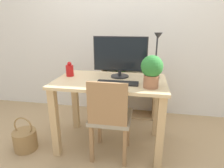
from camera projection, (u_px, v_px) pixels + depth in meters
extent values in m
plane|color=tan|center=(110.00, 143.00, 2.16)|extent=(10.00, 10.00, 0.00)
cube|color=silver|center=(123.00, 25.00, 2.64)|extent=(8.00, 0.05, 2.60)
cube|color=#D8BC8C|center=(110.00, 81.00, 1.93)|extent=(1.14, 0.68, 0.03)
cube|color=tan|center=(55.00, 123.00, 1.87)|extent=(0.07, 0.07, 0.74)
cube|color=tan|center=(160.00, 134.00, 1.70)|extent=(0.07, 0.07, 0.74)
cube|color=tan|center=(75.00, 101.00, 2.40)|extent=(0.07, 0.07, 0.74)
cube|color=tan|center=(157.00, 107.00, 2.23)|extent=(0.07, 0.07, 0.74)
cylinder|color=#232326|center=(120.00, 76.00, 2.03)|extent=(0.19, 0.19, 0.02)
cylinder|color=#232326|center=(120.00, 73.00, 2.02)|extent=(0.04, 0.04, 0.06)
cube|color=#232326|center=(120.00, 54.00, 1.97)|extent=(0.57, 0.02, 0.36)
cube|color=black|center=(120.00, 54.00, 1.96)|extent=(0.55, 0.03, 0.34)
cube|color=black|center=(117.00, 83.00, 1.80)|extent=(0.40, 0.13, 0.02)
cylinder|color=red|center=(70.00, 71.00, 2.05)|extent=(0.08, 0.08, 0.12)
sphere|color=red|center=(69.00, 64.00, 2.03)|extent=(0.05, 0.05, 0.05)
cylinder|color=#2D2D33|center=(155.00, 77.00, 2.00)|extent=(0.10, 0.10, 0.02)
cylinder|color=#2D2D33|center=(156.00, 55.00, 1.92)|extent=(0.02, 0.02, 0.44)
cylinder|color=#2D2D33|center=(158.00, 33.00, 1.81)|extent=(0.01, 0.10, 0.01)
cone|color=#2D2D33|center=(158.00, 36.00, 1.77)|extent=(0.08, 0.08, 0.06)
cylinder|color=#9E6647|center=(151.00, 81.00, 1.68)|extent=(0.14, 0.14, 0.12)
sphere|color=#2D7A33|center=(152.00, 66.00, 1.64)|extent=(0.20, 0.20, 0.20)
cube|color=#9E937F|center=(111.00, 117.00, 1.87)|extent=(0.40, 0.40, 0.04)
cube|color=#9E754C|center=(107.00, 104.00, 1.63)|extent=(0.36, 0.03, 0.40)
cube|color=#9E754C|center=(92.00, 144.00, 1.82)|extent=(0.04, 0.04, 0.41)
cube|color=#9E754C|center=(125.00, 148.00, 1.77)|extent=(0.04, 0.04, 0.41)
cube|color=#9E754C|center=(100.00, 127.00, 2.12)|extent=(0.04, 0.04, 0.41)
cube|color=#9E754C|center=(128.00, 129.00, 2.07)|extent=(0.04, 0.04, 0.41)
cube|color=tan|center=(105.00, 89.00, 2.80)|extent=(0.02, 0.28, 0.77)
cube|color=tan|center=(154.00, 92.00, 2.68)|extent=(0.02, 0.28, 0.77)
cube|color=tan|center=(128.00, 114.00, 2.85)|extent=(0.74, 0.28, 0.02)
cube|color=tan|center=(129.00, 65.00, 2.62)|extent=(0.74, 0.28, 0.02)
cube|color=tan|center=(129.00, 90.00, 2.74)|extent=(0.71, 0.28, 0.02)
cube|color=orange|center=(108.00, 105.00, 2.87)|extent=(0.05, 0.24, 0.23)
cube|color=navy|center=(111.00, 102.00, 2.84)|extent=(0.04, 0.24, 0.33)
cube|color=orange|center=(114.00, 103.00, 2.84)|extent=(0.05, 0.24, 0.29)
cube|color=#2D7F38|center=(108.00, 82.00, 2.75)|extent=(0.07, 0.24, 0.22)
cube|color=#2D7F38|center=(113.00, 82.00, 2.74)|extent=(0.06, 0.24, 0.20)
cube|color=#2D7F38|center=(118.00, 81.00, 2.72)|extent=(0.05, 0.24, 0.27)
cube|color=#2D7F38|center=(122.00, 80.00, 2.71)|extent=(0.07, 0.24, 0.28)
cylinder|color=#997547|center=(25.00, 140.00, 2.04)|extent=(0.25, 0.25, 0.22)
torus|color=#997547|center=(23.00, 126.00, 1.99)|extent=(0.21, 0.02, 0.21)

